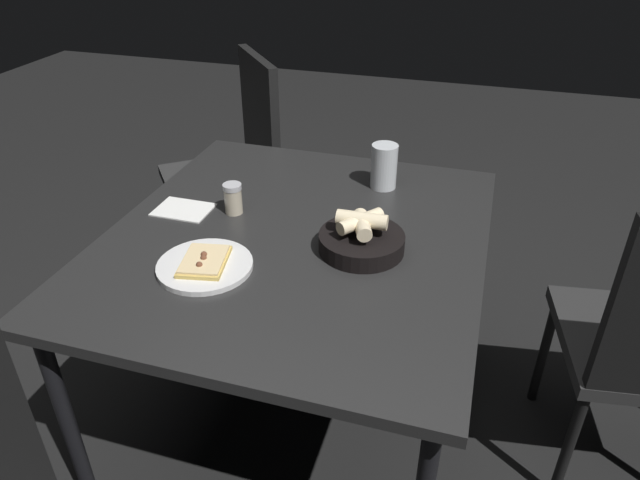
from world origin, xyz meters
name	(u,v)px	position (x,y,z in m)	size (l,w,h in m)	color
ground	(300,414)	(0.00, 0.00, 0.00)	(8.00, 8.00, 0.00)	black
dining_table	(296,251)	(0.00, 0.00, 0.65)	(1.01, 1.12, 0.70)	black
pizza_plate	(205,265)	(-0.16, -0.22, 0.71)	(0.24, 0.24, 0.04)	white
bread_basket	(362,239)	(0.19, -0.03, 0.74)	(0.22, 0.22, 0.11)	black
beer_glass	(384,169)	(0.17, 0.36, 0.77)	(0.08, 0.08, 0.14)	silver
pepper_shaker	(233,200)	(-0.21, 0.07, 0.74)	(0.05, 0.05, 0.09)	#BFB299
napkin	(183,210)	(-0.36, 0.03, 0.71)	(0.16, 0.12, 0.00)	white
chair_spare	(237,157)	(-0.55, 0.81, 0.53)	(0.62, 0.62, 0.94)	#2D2D2D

